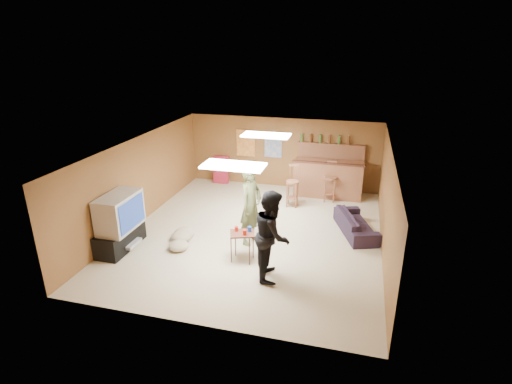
% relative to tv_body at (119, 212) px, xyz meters
% --- Properties ---
extents(ground, '(7.00, 7.00, 0.00)m').
position_rel_tv_body_xyz_m(ground, '(2.65, 1.50, -0.90)').
color(ground, '#C1B293').
rests_on(ground, ground).
extents(ceiling, '(6.00, 7.00, 0.02)m').
position_rel_tv_body_xyz_m(ceiling, '(2.65, 1.50, 1.30)').
color(ceiling, silver).
rests_on(ceiling, ground).
extents(wall_back, '(6.00, 0.02, 2.20)m').
position_rel_tv_body_xyz_m(wall_back, '(2.65, 5.00, 0.20)').
color(wall_back, brown).
rests_on(wall_back, ground).
extents(wall_front, '(6.00, 0.02, 2.20)m').
position_rel_tv_body_xyz_m(wall_front, '(2.65, -2.00, 0.20)').
color(wall_front, brown).
rests_on(wall_front, ground).
extents(wall_left, '(0.02, 7.00, 2.20)m').
position_rel_tv_body_xyz_m(wall_left, '(-0.35, 1.50, 0.20)').
color(wall_left, brown).
rests_on(wall_left, ground).
extents(wall_right, '(0.02, 7.00, 2.20)m').
position_rel_tv_body_xyz_m(wall_right, '(5.65, 1.50, 0.20)').
color(wall_right, brown).
rests_on(wall_right, ground).
extents(tv_stand, '(0.55, 1.30, 0.50)m').
position_rel_tv_body_xyz_m(tv_stand, '(-0.07, 0.00, -0.65)').
color(tv_stand, black).
rests_on(tv_stand, ground).
extents(dvd_box, '(0.35, 0.50, 0.08)m').
position_rel_tv_body_xyz_m(dvd_box, '(0.15, 0.00, -0.75)').
color(dvd_box, '#B2B2B7').
rests_on(dvd_box, tv_stand).
extents(tv_body, '(0.60, 1.10, 0.80)m').
position_rel_tv_body_xyz_m(tv_body, '(0.00, 0.00, 0.00)').
color(tv_body, '#B2B2B7').
rests_on(tv_body, tv_stand).
extents(tv_screen, '(0.02, 0.95, 0.65)m').
position_rel_tv_body_xyz_m(tv_screen, '(0.31, 0.00, 0.00)').
color(tv_screen, navy).
rests_on(tv_screen, tv_body).
extents(bar_counter, '(2.00, 0.60, 1.10)m').
position_rel_tv_body_xyz_m(bar_counter, '(4.15, 4.45, -0.35)').
color(bar_counter, brown).
rests_on(bar_counter, ground).
extents(bar_lip, '(2.10, 0.12, 0.05)m').
position_rel_tv_body_xyz_m(bar_lip, '(4.15, 4.20, 0.20)').
color(bar_lip, '#401E14').
rests_on(bar_lip, bar_counter).
extents(bar_shelf, '(2.00, 0.18, 0.05)m').
position_rel_tv_body_xyz_m(bar_shelf, '(4.15, 4.90, 0.60)').
color(bar_shelf, brown).
rests_on(bar_shelf, bar_backing).
extents(bar_backing, '(2.00, 0.14, 0.60)m').
position_rel_tv_body_xyz_m(bar_backing, '(4.15, 4.92, 0.30)').
color(bar_backing, brown).
rests_on(bar_backing, bar_counter).
extents(poster_left, '(0.60, 0.03, 0.85)m').
position_rel_tv_body_xyz_m(poster_left, '(1.45, 4.96, 0.45)').
color(poster_left, '#BF3F26').
rests_on(poster_left, wall_back).
extents(poster_right, '(0.55, 0.03, 0.80)m').
position_rel_tv_body_xyz_m(poster_right, '(2.35, 4.96, 0.45)').
color(poster_right, '#334C99').
rests_on(poster_right, wall_back).
extents(folding_chair_stack, '(0.50, 0.26, 0.91)m').
position_rel_tv_body_xyz_m(folding_chair_stack, '(0.65, 4.80, -0.45)').
color(folding_chair_stack, '#B8223D').
rests_on(folding_chair_stack, ground).
extents(ceiling_panel_front, '(1.20, 0.60, 0.04)m').
position_rel_tv_body_xyz_m(ceiling_panel_front, '(2.65, 0.00, 1.27)').
color(ceiling_panel_front, white).
rests_on(ceiling_panel_front, ceiling).
extents(ceiling_panel_back, '(1.20, 0.60, 0.04)m').
position_rel_tv_body_xyz_m(ceiling_panel_back, '(2.65, 2.70, 1.27)').
color(ceiling_panel_back, white).
rests_on(ceiling_panel_back, ceiling).
extents(person_olive, '(0.63, 0.77, 1.84)m').
position_rel_tv_body_xyz_m(person_olive, '(2.70, 1.04, 0.02)').
color(person_olive, '#4C5330').
rests_on(person_olive, ground).
extents(person_black, '(0.83, 0.99, 1.81)m').
position_rel_tv_body_xyz_m(person_black, '(3.48, -0.23, 0.00)').
color(person_black, black).
rests_on(person_black, ground).
extents(sofa, '(1.19, 1.81, 0.49)m').
position_rel_tv_body_xyz_m(sofa, '(5.05, 2.15, -0.65)').
color(sofa, black).
rests_on(sofa, ground).
extents(tray_table, '(0.61, 0.54, 0.65)m').
position_rel_tv_body_xyz_m(tray_table, '(2.75, 0.19, -0.57)').
color(tray_table, '#401E14').
rests_on(tray_table, ground).
extents(cup_red_near, '(0.09, 0.09, 0.11)m').
position_rel_tv_body_xyz_m(cup_red_near, '(2.61, 0.24, -0.19)').
color(cup_red_near, '#A7170B').
rests_on(cup_red_near, tray_table).
extents(cup_red_far, '(0.10, 0.10, 0.11)m').
position_rel_tv_body_xyz_m(cup_red_far, '(2.82, 0.12, -0.19)').
color(cup_red_far, '#A7170B').
rests_on(cup_red_far, tray_table).
extents(cup_blue, '(0.09, 0.09, 0.12)m').
position_rel_tv_body_xyz_m(cup_blue, '(2.88, 0.28, -0.19)').
color(cup_blue, '#163598').
rests_on(cup_blue, tray_table).
extents(bar_stool_left, '(0.40, 0.40, 1.09)m').
position_rel_tv_body_xyz_m(bar_stool_left, '(3.25, 3.42, -0.35)').
color(bar_stool_left, brown).
rests_on(bar_stool_left, ground).
extents(bar_stool_right, '(0.50, 0.50, 1.23)m').
position_rel_tv_body_xyz_m(bar_stool_right, '(4.25, 4.06, -0.28)').
color(bar_stool_right, brown).
rests_on(bar_stool_right, ground).
extents(cushion_near_tv, '(0.65, 0.65, 0.22)m').
position_rel_tv_body_xyz_m(cushion_near_tv, '(1.10, 0.88, -0.79)').
color(cushion_near_tv, gray).
rests_on(cushion_near_tv, ground).
extents(cushion_mid, '(0.62, 0.62, 0.22)m').
position_rel_tv_body_xyz_m(cushion_mid, '(1.11, 0.66, -0.79)').
color(cushion_mid, gray).
rests_on(cushion_mid, ground).
extents(cushion_far, '(0.50, 0.50, 0.20)m').
position_rel_tv_body_xyz_m(cushion_far, '(1.23, 0.26, -0.80)').
color(cushion_far, gray).
rests_on(cushion_far, ground).
extents(bottle_row, '(1.48, 0.08, 0.26)m').
position_rel_tv_body_xyz_m(bottle_row, '(3.95, 4.88, 0.75)').
color(bottle_row, '#3F7233').
rests_on(bottle_row, bar_shelf).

